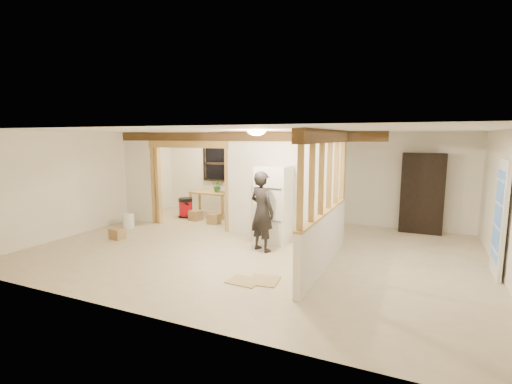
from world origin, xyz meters
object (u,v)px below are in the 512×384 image
at_px(refrigerator, 274,204).
at_px(bookshelf, 422,193).
at_px(shop_vac, 186,207).
at_px(woman, 262,211).
at_px(work_table, 211,204).

distance_m(refrigerator, bookshelf, 3.78).
bearing_deg(shop_vac, bookshelf, 7.88).
distance_m(shop_vac, bookshelf, 6.49).
bearing_deg(woman, shop_vac, -9.23).
xyz_separation_m(refrigerator, woman, (0.03, -0.76, -0.02)).
bearing_deg(refrigerator, shop_vac, 158.16).
bearing_deg(shop_vac, refrigerator, -21.84).
relative_size(work_table, bookshelf, 0.60).
height_order(work_table, shop_vac, work_table).
height_order(woman, work_table, woman).
bearing_deg(woman, refrigerator, -65.13).
relative_size(refrigerator, woman, 1.03).
bearing_deg(work_table, refrigerator, -28.89).
relative_size(woman, shop_vac, 2.87).
xyz_separation_m(shop_vac, bookshelf, (6.39, 0.88, 0.70)).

